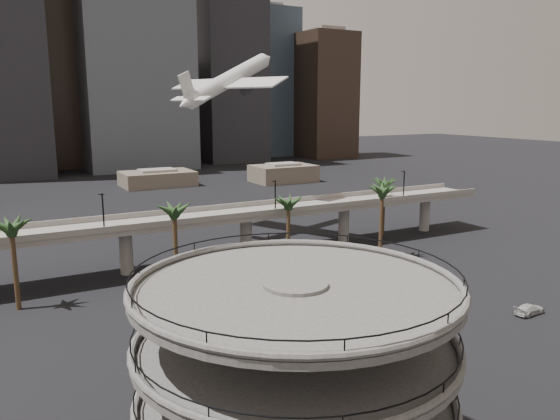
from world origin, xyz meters
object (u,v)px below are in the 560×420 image
airborne_jet (229,80)px  car_a (237,339)px  car_c (529,309)px  car_b (351,322)px  parking_ramp (295,371)px  overpass (189,224)px

airborne_jet → car_a: 64.47m
car_c → car_b: bearing=67.9°
car_c → parking_ramp: bearing=104.6°
car_b → car_c: size_ratio=0.91×
car_b → car_c: 25.08m
overpass → car_c: bearing=-53.7°
car_b → airborne_jet: bearing=-34.5°
parking_ramp → car_c: size_ratio=4.60×
parking_ramp → overpass: parking_ramp is taller
parking_ramp → car_b: (21.64, 22.86, -9.11)m
airborne_jet → car_b: 63.00m
airborne_jet → car_a: size_ratio=6.78×
car_a → car_b: car_b is taller
overpass → car_a: 35.00m
car_a → car_b: bearing=-115.0°
overpass → airborne_jet: size_ratio=4.59×
airborne_jet → car_c: size_ratio=5.88×
car_c → airborne_jet: bearing=11.5°
overpass → car_b: (8.64, -36.13, -6.61)m
airborne_jet → car_b: size_ratio=6.43×
airborne_jet → car_a: bearing=-139.1°
car_a → car_c: 39.94m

